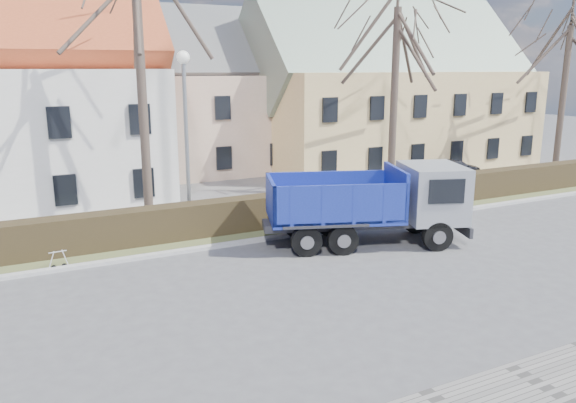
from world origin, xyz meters
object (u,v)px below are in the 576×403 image
parked_car_b (454,169)px  dump_truck (360,204)px  cart_frame (51,260)px  streetlight (187,143)px

parked_car_b → dump_truck: bearing=116.0°
parked_car_b → cart_frame: bearing=97.2°
parked_car_b → streetlight: bearing=94.4°
cart_frame → parked_car_b: bearing=14.9°
cart_frame → parked_car_b: size_ratio=0.20×
dump_truck → cart_frame: (-10.25, 2.02, -1.13)m
dump_truck → streetlight: bearing=158.9°
streetlight → parked_car_b: bearing=12.1°
dump_truck → cart_frame: bearing=-171.7°
dump_truck → streetlight: size_ratio=1.06×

